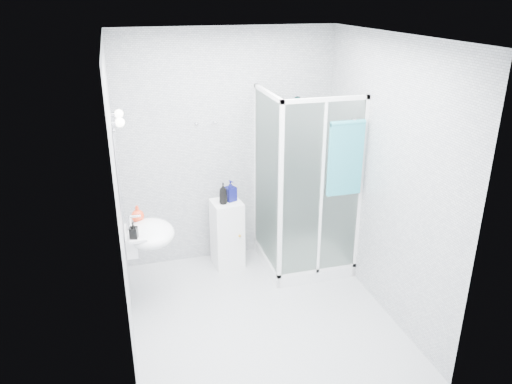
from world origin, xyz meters
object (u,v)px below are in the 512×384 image
object	(u,v)px
shampoo_bottle_b	(230,191)
soap_dispenser_black	(133,230)
storage_cabinet	(227,234)
wall_basin	(147,234)
hand_towel	(346,157)
soap_dispenser_orange	(137,214)
shampoo_bottle_a	(223,193)
shower_enclosure	(300,231)

from	to	relation	value
shampoo_bottle_b	soap_dispenser_black	xyz separation A→B (m)	(-1.07, -0.81, 0.05)
storage_cabinet	soap_dispenser_black	xyz separation A→B (m)	(-1.02, -0.78, 0.55)
wall_basin	hand_towel	xyz separation A→B (m)	(1.95, -0.09, 0.62)
hand_towel	soap_dispenser_orange	xyz separation A→B (m)	(-2.02, 0.26, -0.47)
shampoo_bottle_a	soap_dispenser_orange	xyz separation A→B (m)	(-0.92, -0.39, 0.05)
wall_basin	shampoo_bottle_b	world-z (taller)	shampoo_bottle_b
soap_dispenser_black	storage_cabinet	bearing A→B (deg)	37.42
wall_basin	soap_dispenser_orange	xyz separation A→B (m)	(-0.07, 0.17, 0.15)
wall_basin	shampoo_bottle_b	size ratio (longest dim) A/B	2.37
shampoo_bottle_a	shampoo_bottle_b	world-z (taller)	shampoo_bottle_a
wall_basin	shampoo_bottle_b	xyz separation A→B (m)	(0.95, 0.63, 0.10)
soap_dispenser_orange	shampoo_bottle_b	bearing A→B (deg)	23.98
wall_basin	storage_cabinet	xyz separation A→B (m)	(0.90, 0.60, -0.41)
shampoo_bottle_b	hand_towel	bearing A→B (deg)	-35.36
shampoo_bottle_a	soap_dispenser_orange	size ratio (longest dim) A/B	1.49
wall_basin	soap_dispenser_orange	size ratio (longest dim) A/B	3.51
hand_towel	shower_enclosure	bearing A→B (deg)	126.57
hand_towel	soap_dispenser_black	distance (m)	2.13
hand_towel	shampoo_bottle_b	distance (m)	1.34
soap_dispenser_orange	shampoo_bottle_a	bearing A→B (deg)	23.06
shower_enclosure	wall_basin	size ratio (longest dim) A/B	3.57
wall_basin	shampoo_bottle_b	bearing A→B (deg)	33.37
shampoo_bottle_a	wall_basin	bearing A→B (deg)	-146.50
shower_enclosure	hand_towel	bearing A→B (deg)	-53.43
shower_enclosure	storage_cabinet	bearing A→B (deg)	159.38
shampoo_bottle_b	soap_dispenser_black	size ratio (longest dim) A/B	1.53
storage_cabinet	soap_dispenser_orange	xyz separation A→B (m)	(-0.97, -0.43, 0.55)
wall_basin	storage_cabinet	world-z (taller)	wall_basin
shower_enclosure	soap_dispenser_orange	xyz separation A→B (m)	(-1.72, -0.14, 0.49)
wall_basin	hand_towel	size ratio (longest dim) A/B	0.74
wall_basin	shower_enclosure	bearing A→B (deg)	10.81
storage_cabinet	shampoo_bottle_a	xyz separation A→B (m)	(-0.04, -0.03, 0.51)
wall_basin	soap_dispenser_black	distance (m)	0.26
soap_dispenser_orange	wall_basin	bearing A→B (deg)	-68.36
shower_enclosure	shampoo_bottle_a	world-z (taller)	shower_enclosure
storage_cabinet	soap_dispenser_black	bearing A→B (deg)	-147.71
shampoo_bottle_a	shampoo_bottle_b	bearing A→B (deg)	32.21
shower_enclosure	storage_cabinet	distance (m)	0.81
shampoo_bottle_a	storage_cabinet	bearing A→B (deg)	40.13
hand_towel	shampoo_bottle_b	size ratio (longest dim) A/B	3.21
shampoo_bottle_a	soap_dispenser_black	world-z (taller)	soap_dispenser_black
shower_enclosure	hand_towel	world-z (taller)	shower_enclosure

